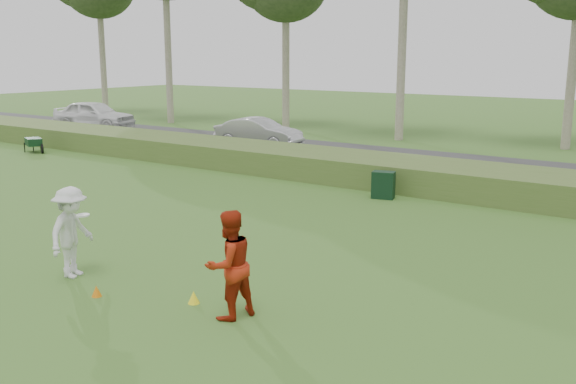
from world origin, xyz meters
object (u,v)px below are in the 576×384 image
Objects in this scene: utility_cabinet at (383,185)px; car_left at (94,115)px; cone_orange at (96,291)px; car_mid at (259,133)px; cone_yellow at (194,297)px; player_white at (71,232)px; player_red at (229,265)px.

car_left is at bearing 148.75° from utility_cabinet.
car_mid is at bearing 118.13° from cone_orange.
utility_cabinet reaches higher than cone_yellow.
car_left is at bearing 33.92° from player_white.
player_red is 0.39× the size of car_left.
player_red is 29.79m from car_left.
utility_cabinet is (-1.06, 9.88, 0.31)m from cone_yellow.
player_red is at bearing 14.31° from cone_orange.
player_red reaches higher than cone_orange.
player_white is 10.40m from utility_cabinet.
player_red reaches higher than cone_yellow.
car_mid is at bearing -129.71° from player_red.
cone_orange is 0.04× the size of car_left.
cone_yellow is 9.94m from utility_cabinet.
cone_orange is 28.04m from car_left.
player_white is 2.18× the size of utility_cabinet.
player_red reaches higher than car_left.
utility_cabinet is (-2.02, 9.99, -0.53)m from player_red.
cone_orange is 19.37m from car_mid.
utility_cabinet is (0.69, 10.68, 0.33)m from cone_orange.
player_white is 18.35m from car_mid.
cone_yellow is at bearing -81.69° from player_red.
utility_cabinet is 23.56m from car_left.
car_mid is (-10.88, 16.28, 0.64)m from cone_yellow.
car_mid is (12.71, -0.50, -0.14)m from car_left.
car_left is 12.72m from car_mid.
utility_cabinet reaches higher than cone_orange.
car_left is (-23.59, 16.78, 0.79)m from cone_yellow.
cone_yellow is (1.75, 0.79, 0.01)m from cone_orange.
player_white reaches higher than car_mid.
utility_cabinet is 0.20× the size of car_mid.
car_mid reaches higher than cone_orange.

